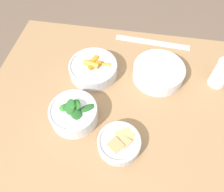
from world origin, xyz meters
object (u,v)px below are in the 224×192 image
object	(u,v)px
bowl_beans_hotdog	(158,72)
ruler	(152,43)
bowl_carrots	(94,68)
bowl_greens	(74,113)
bowl_cookies	(119,143)
cup	(222,74)

from	to	relation	value
bowl_beans_hotdog	ruler	world-z (taller)	bowl_beans_hotdog
bowl_carrots	ruler	world-z (taller)	bowl_carrots
bowl_carrots	bowl_greens	xyz separation A→B (m)	(-0.02, -0.21, 0.01)
bowl_carrots	bowl_cookies	bearing A→B (deg)	-63.14
bowl_beans_hotdog	cup	world-z (taller)	cup
bowl_cookies	ruler	xyz separation A→B (m)	(0.07, 0.50, -0.02)
bowl_carrots	bowl_cookies	size ratio (longest dim) A/B	1.37
bowl_beans_hotdog	cup	distance (m)	0.22
bowl_cookies	cup	xyz separation A→B (m)	(0.33, 0.31, 0.03)
bowl_greens	ruler	xyz separation A→B (m)	(0.24, 0.42, -0.03)
bowl_beans_hotdog	bowl_cookies	distance (m)	0.32
bowl_greens	ruler	size ratio (longest dim) A/B	0.49
bowl_carrots	bowl_beans_hotdog	xyz separation A→B (m)	(0.25, 0.02, -0.00)
bowl_carrots	ruler	xyz separation A→B (m)	(0.22, 0.21, -0.03)
bowl_greens	cup	distance (m)	0.55
bowl_carrots	bowl_greens	size ratio (longest dim) A/B	1.16
bowl_carrots	bowl_greens	distance (m)	0.21
bowl_beans_hotdog	bowl_cookies	xyz separation A→B (m)	(-0.11, -0.30, -0.00)
bowl_greens	bowl_beans_hotdog	distance (m)	0.35
bowl_greens	bowl_cookies	distance (m)	0.18
bowl_greens	bowl_beans_hotdog	xyz separation A→B (m)	(0.27, 0.23, -0.01)
bowl_carrots	bowl_beans_hotdog	size ratio (longest dim) A/B	0.96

